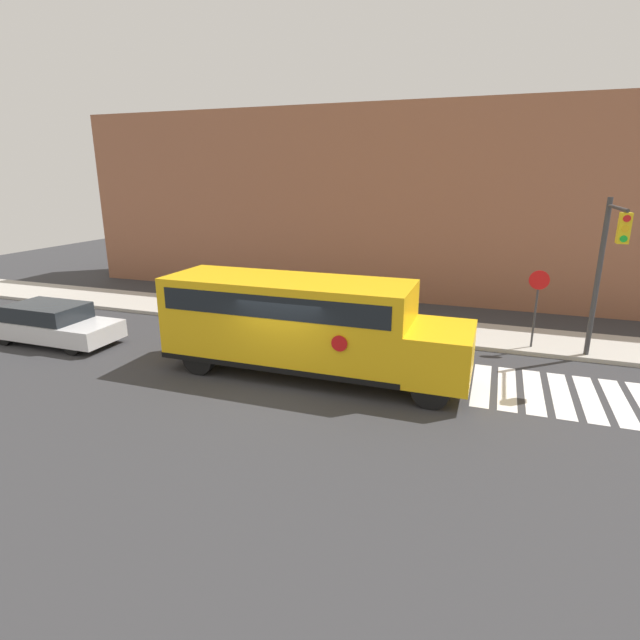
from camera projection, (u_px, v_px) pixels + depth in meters
name	position (u px, v px, depth m)	size (l,w,h in m)	color
ground_plane	(283.00, 385.00, 14.36)	(60.00, 60.00, 0.00)	#333335
sidewalk_strip	(347.00, 323.00, 20.22)	(44.00, 3.00, 0.15)	#B2ADA3
building_backdrop	(386.00, 203.00, 24.87)	(32.00, 4.00, 8.96)	#935B42
crosswalk_stripes	(575.00, 396.00, 13.65)	(5.40, 3.20, 0.01)	white
school_bus	(301.00, 321.00, 14.80)	(9.07, 2.57, 2.90)	yellow
parked_car	(53.00, 324.00, 17.88)	(4.67, 1.89, 1.41)	silver
stop_sign	(537.00, 300.00, 16.67)	(0.64, 0.10, 2.81)	#38383A
traffic_light	(606.00, 260.00, 14.76)	(0.28, 2.65, 5.19)	#38383A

